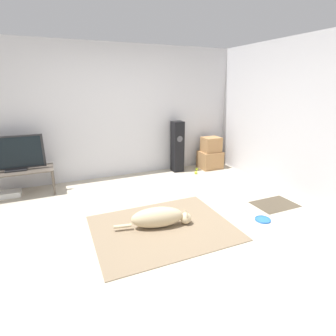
# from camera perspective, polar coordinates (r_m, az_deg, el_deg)

# --- Properties ---
(ground_plane) EXTENTS (12.00, 12.00, 0.00)m
(ground_plane) POSITION_cam_1_polar(r_m,az_deg,el_deg) (3.73, -3.84, -11.42)
(ground_plane) COLOR #BCB29E
(wall_back) EXTENTS (8.00, 0.06, 2.55)m
(wall_back) POSITION_cam_1_polar(r_m,az_deg,el_deg) (5.31, -12.02, 11.56)
(wall_back) COLOR silver
(wall_back) RESTS_ON ground_plane
(wall_right) EXTENTS (0.06, 8.00, 2.55)m
(wall_right) POSITION_cam_1_polar(r_m,az_deg,el_deg) (4.82, 26.74, 9.47)
(wall_right) COLOR silver
(wall_right) RESTS_ON ground_plane
(area_rug) EXTENTS (1.79, 1.42, 0.01)m
(area_rug) POSITION_cam_1_polar(r_m,az_deg,el_deg) (3.55, -1.12, -12.87)
(area_rug) COLOR #847056
(area_rug) RESTS_ON ground_plane
(dog) EXTENTS (1.02, 0.37, 0.28)m
(dog) POSITION_cam_1_polar(r_m,az_deg,el_deg) (3.51, -1.88, -10.70)
(dog) COLOR beige
(dog) RESTS_ON area_rug
(frisbee) EXTENTS (0.22, 0.22, 0.03)m
(frisbee) POSITION_cam_1_polar(r_m,az_deg,el_deg) (3.96, 19.95, -10.49)
(frisbee) COLOR blue
(frisbee) RESTS_ON ground_plane
(cardboard_box_lower) EXTENTS (0.48, 0.40, 0.38)m
(cardboard_box_lower) POSITION_cam_1_polar(r_m,az_deg,el_deg) (5.98, 9.14, 1.79)
(cardboard_box_lower) COLOR #A87A4C
(cardboard_box_lower) RESTS_ON ground_plane
(cardboard_box_upper) EXTENTS (0.39, 0.33, 0.32)m
(cardboard_box_upper) POSITION_cam_1_polar(r_m,az_deg,el_deg) (5.90, 9.37, 5.08)
(cardboard_box_upper) COLOR #A87A4C
(cardboard_box_upper) RESTS_ON cardboard_box_lower
(floor_speaker) EXTENTS (0.23, 0.23, 1.08)m
(floor_speaker) POSITION_cam_1_polar(r_m,az_deg,el_deg) (5.62, 2.06, 4.65)
(floor_speaker) COLOR black
(floor_speaker) RESTS_ON ground_plane
(tv_stand) EXTENTS (1.14, 0.51, 0.44)m
(tv_stand) POSITION_cam_1_polar(r_m,az_deg,el_deg) (5.07, -30.02, -0.94)
(tv_stand) COLOR brown
(tv_stand) RESTS_ON ground_plane
(tv) EXTENTS (0.93, 0.20, 0.59)m
(tv) POSITION_cam_1_polar(r_m,az_deg,el_deg) (4.99, -30.61, 2.69)
(tv) COLOR #232326
(tv) RESTS_ON tv_stand
(tennis_ball_by_boxes) EXTENTS (0.07, 0.07, 0.07)m
(tennis_ball_by_boxes) POSITION_cam_1_polar(r_m,az_deg,el_deg) (5.57, 6.10, -0.98)
(tennis_ball_by_boxes) COLOR #C6E033
(tennis_ball_by_boxes) RESTS_ON ground_plane
(tennis_ball_near_speaker) EXTENTS (0.07, 0.07, 0.07)m
(tennis_ball_near_speaker) POSITION_cam_1_polar(r_m,az_deg,el_deg) (5.80, 6.25, -0.22)
(tennis_ball_near_speaker) COLOR #C6E033
(tennis_ball_near_speaker) RESTS_ON ground_plane
(game_console) EXTENTS (0.32, 0.24, 0.09)m
(game_console) POSITION_cam_1_polar(r_m,az_deg,el_deg) (5.20, -31.09, -4.83)
(game_console) COLOR white
(game_console) RESTS_ON ground_plane
(door_mat) EXTENTS (0.67, 0.47, 0.01)m
(door_mat) POSITION_cam_1_polar(r_m,az_deg,el_deg) (4.52, 22.21, -7.31)
(door_mat) COLOR #4C4233
(door_mat) RESTS_ON ground_plane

